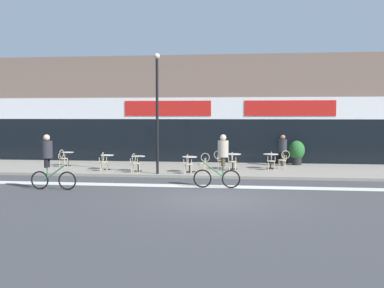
{
  "coord_description": "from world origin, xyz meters",
  "views": [
    {
      "loc": [
        1.03,
        -14.81,
        2.8
      ],
      "look_at": [
        -1.56,
        6.54,
        1.36
      ],
      "focal_mm": 42.0,
      "sensor_mm": 36.0,
      "label": 1
    }
  ],
  "objects_px": {
    "cafe_chair_2_near": "(135,162)",
    "cafe_chair_3_side": "(203,161)",
    "bistro_table_1": "(107,159)",
    "pedestrian_near_end": "(283,147)",
    "cafe_chair_0_near": "(63,157)",
    "planter_pot": "(297,152)",
    "bistro_table_3": "(190,161)",
    "lamp_post": "(157,105)",
    "cafe_chair_4_side": "(220,159)",
    "cafe_chair_4_near": "(232,160)",
    "cafe_chair_5_side": "(284,158)",
    "cyclist_1": "(49,158)",
    "bistro_table_0": "(68,156)",
    "bistro_table_2": "(138,160)",
    "cyclist_0": "(221,158)",
    "cafe_chair_3_near": "(188,163)",
    "cafe_chair_5_near": "(271,160)",
    "bistro_table_4": "(233,158)",
    "bistro_table_5": "(271,158)",
    "cafe_chair_1_near": "(103,160)"
  },
  "relations": [
    {
      "from": "cafe_chair_3_near",
      "to": "pedestrian_near_end",
      "type": "distance_m",
      "value": 5.9
    },
    {
      "from": "cyclist_1",
      "to": "bistro_table_3",
      "type": "bearing_deg",
      "value": 44.75
    },
    {
      "from": "bistro_table_1",
      "to": "cafe_chair_4_side",
      "type": "relative_size",
      "value": 0.8
    },
    {
      "from": "cafe_chair_0_near",
      "to": "cafe_chair_3_near",
      "type": "relative_size",
      "value": 1.0
    },
    {
      "from": "cafe_chair_0_near",
      "to": "cafe_chair_4_near",
      "type": "bearing_deg",
      "value": -86.39
    },
    {
      "from": "bistro_table_1",
      "to": "pedestrian_near_end",
      "type": "relative_size",
      "value": 0.45
    },
    {
      "from": "bistro_table_0",
      "to": "cyclist_1",
      "type": "distance_m",
      "value": 6.75
    },
    {
      "from": "cafe_chair_2_near",
      "to": "cyclist_0",
      "type": "bearing_deg",
      "value": -118.53
    },
    {
      "from": "cafe_chair_4_near",
      "to": "cafe_chair_5_near",
      "type": "bearing_deg",
      "value": -72.61
    },
    {
      "from": "cafe_chair_3_near",
      "to": "cafe_chair_4_near",
      "type": "xyz_separation_m",
      "value": [
        1.94,
        1.36,
        0.0
      ]
    },
    {
      "from": "cafe_chair_4_near",
      "to": "cafe_chair_5_side",
      "type": "relative_size",
      "value": 1.0
    },
    {
      "from": "bistro_table_3",
      "to": "cafe_chair_4_near",
      "type": "distance_m",
      "value": 2.07
    },
    {
      "from": "bistro_table_1",
      "to": "cafe_chair_1_near",
      "type": "height_order",
      "value": "cafe_chair_1_near"
    },
    {
      "from": "lamp_post",
      "to": "cyclist_1",
      "type": "height_order",
      "value": "lamp_post"
    },
    {
      "from": "cafe_chair_2_near",
      "to": "cafe_chair_3_side",
      "type": "xyz_separation_m",
      "value": [
        3.08,
        0.54,
        0.0
      ]
    },
    {
      "from": "bistro_table_1",
      "to": "cafe_chair_1_near",
      "type": "xyz_separation_m",
      "value": [
        0.01,
        -0.63,
        0.01
      ]
    },
    {
      "from": "lamp_post",
      "to": "cyclist_1",
      "type": "distance_m",
      "value": 5.54
    },
    {
      "from": "bistro_table_1",
      "to": "bistro_table_4",
      "type": "relative_size",
      "value": 0.91
    },
    {
      "from": "bistro_table_2",
      "to": "cafe_chair_4_side",
      "type": "distance_m",
      "value": 3.98
    },
    {
      "from": "bistro_table_3",
      "to": "bistro_table_4",
      "type": "distance_m",
      "value": 2.37
    },
    {
      "from": "cafe_chair_1_near",
      "to": "cafe_chair_5_near",
      "type": "xyz_separation_m",
      "value": [
        7.83,
        1.34,
        0.0
      ]
    },
    {
      "from": "cafe_chair_5_side",
      "to": "pedestrian_near_end",
      "type": "relative_size",
      "value": 0.56
    },
    {
      "from": "lamp_post",
      "to": "cafe_chair_4_side",
      "type": "bearing_deg",
      "value": 37.17
    },
    {
      "from": "lamp_post",
      "to": "bistro_table_2",
      "type": "bearing_deg",
      "value": 145.2
    },
    {
      "from": "bistro_table_0",
      "to": "cafe_chair_0_near",
      "type": "distance_m",
      "value": 0.63
    },
    {
      "from": "bistro_table_4",
      "to": "planter_pot",
      "type": "xyz_separation_m",
      "value": [
        3.29,
        2.39,
        0.15
      ]
    },
    {
      "from": "bistro_table_3",
      "to": "bistro_table_0",
      "type": "bearing_deg",
      "value": 164.55
    },
    {
      "from": "bistro_table_5",
      "to": "cafe_chair_4_near",
      "type": "bearing_deg",
      "value": -149.41
    },
    {
      "from": "bistro_table_1",
      "to": "pedestrian_near_end",
      "type": "xyz_separation_m",
      "value": [
        8.53,
        2.72,
        0.45
      ]
    },
    {
      "from": "cafe_chair_1_near",
      "to": "cafe_chair_4_side",
      "type": "relative_size",
      "value": 1.0
    },
    {
      "from": "cyclist_0",
      "to": "lamp_post",
      "type": "bearing_deg",
      "value": -42.48
    },
    {
      "from": "cyclist_1",
      "to": "bistro_table_5",
      "type": "bearing_deg",
      "value": 37.41
    },
    {
      "from": "cafe_chair_4_side",
      "to": "planter_pot",
      "type": "relative_size",
      "value": 0.7
    },
    {
      "from": "bistro_table_2",
      "to": "lamp_post",
      "type": "xyz_separation_m",
      "value": [
        1.07,
        -0.74,
        2.58
      ]
    },
    {
      "from": "cafe_chair_5_near",
      "to": "lamp_post",
      "type": "xyz_separation_m",
      "value": [
        -5.15,
        -1.87,
        2.57
      ]
    },
    {
      "from": "cafe_chair_4_side",
      "to": "cyclist_0",
      "type": "height_order",
      "value": "cyclist_0"
    },
    {
      "from": "bistro_table_0",
      "to": "bistro_table_3",
      "type": "bearing_deg",
      "value": -15.45
    },
    {
      "from": "bistro_table_2",
      "to": "cyclist_0",
      "type": "relative_size",
      "value": 0.35
    },
    {
      "from": "bistro_table_2",
      "to": "cafe_chair_3_near",
      "type": "distance_m",
      "value": 2.54
    },
    {
      "from": "bistro_table_1",
      "to": "cafe_chair_3_near",
      "type": "distance_m",
      "value": 4.21
    },
    {
      "from": "bistro_table_1",
      "to": "cyclist_0",
      "type": "xyz_separation_m",
      "value": [
        5.71,
        -3.99,
        0.51
      ]
    },
    {
      "from": "bistro_table_3",
      "to": "cyclist_0",
      "type": "relative_size",
      "value": 0.36
    },
    {
      "from": "bistro_table_2",
      "to": "planter_pot",
      "type": "distance_m",
      "value": 8.51
    },
    {
      "from": "bistro_table_3",
      "to": "cafe_chair_0_near",
      "type": "height_order",
      "value": "cafe_chair_0_near"
    },
    {
      "from": "lamp_post",
      "to": "pedestrian_near_end",
      "type": "height_order",
      "value": "lamp_post"
    },
    {
      "from": "cafe_chair_3_side",
      "to": "cafe_chair_1_near",
      "type": "bearing_deg",
      "value": 5.13
    },
    {
      "from": "cafe_chair_0_near",
      "to": "cafe_chair_5_side",
      "type": "bearing_deg",
      "value": -80.0
    },
    {
      "from": "cafe_chair_0_near",
      "to": "planter_pot",
      "type": "height_order",
      "value": "planter_pot"
    },
    {
      "from": "cyclist_0",
      "to": "cafe_chair_0_near",
      "type": "bearing_deg",
      "value": -28.89
    },
    {
      "from": "cafe_chair_5_near",
      "to": "pedestrian_near_end",
      "type": "xyz_separation_m",
      "value": [
        0.69,
        2.0,
        0.44
      ]
    }
  ]
}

